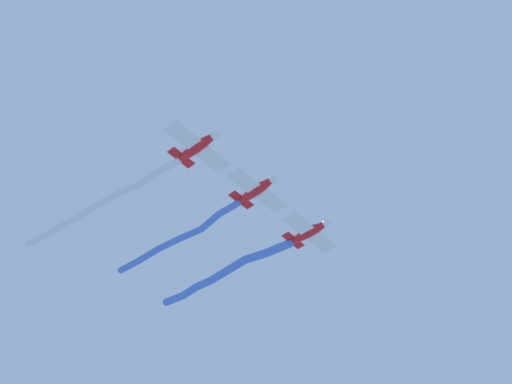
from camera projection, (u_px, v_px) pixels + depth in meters
airplane_lead at (198, 147)px, 68.16m from camera, size 5.82×7.58×1.88m
smoke_trail_lead at (98, 206)px, 75.57m from camera, size 23.83×7.47×3.13m
airplane_left_wing at (257, 190)px, 72.71m from camera, size 5.81×7.55×1.88m
smoke_trail_left_wing at (178, 239)px, 77.54m from camera, size 17.42×5.16×1.32m
airplane_right_wing at (310, 232)px, 76.85m from camera, size 5.81×7.59×1.88m
smoke_trail_right_wing at (222, 275)px, 84.64m from camera, size 21.26×9.43×4.52m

